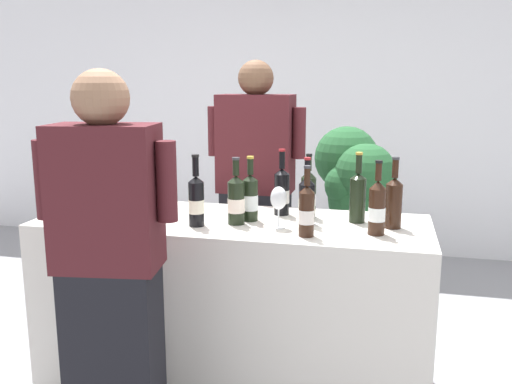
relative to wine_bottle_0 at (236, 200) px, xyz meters
name	(u,v)px	position (x,y,z in m)	size (l,w,h in m)	color
ground_plane	(234,383)	(-0.04, 0.07, -1.03)	(12.00, 12.00, 0.00)	gray
wall_back	(307,103)	(-0.04, 2.67, 0.37)	(8.00, 0.10, 2.80)	white
counter	(233,304)	(-0.04, 0.07, -0.57)	(1.97, 0.69, 0.91)	beige
wine_bottle_0	(236,200)	(0.00, 0.00, 0.00)	(0.08, 0.08, 0.33)	black
wine_bottle_1	(358,196)	(0.58, 0.17, 0.01)	(0.08, 0.08, 0.35)	black
wine_bottle_2	(196,200)	(-0.18, -0.08, 0.00)	(0.08, 0.08, 0.35)	black
wine_bottle_3	(307,201)	(0.34, 0.08, 0.00)	(0.08, 0.08, 0.33)	black
wine_bottle_4	(308,194)	(0.32, 0.22, 0.00)	(0.08, 0.08, 0.33)	black
wine_bottle_5	(149,200)	(-0.42, -0.10, 0.00)	(0.08, 0.08, 0.31)	black
wine_bottle_6	(307,211)	(0.37, -0.14, 0.00)	(0.07, 0.07, 0.32)	black
wine_bottle_7	(250,197)	(0.05, 0.08, 0.00)	(0.08, 0.08, 0.33)	black
wine_bottle_8	(394,201)	(0.75, 0.10, 0.01)	(0.08, 0.08, 0.34)	black
wine_bottle_9	(282,191)	(0.18, 0.24, 0.00)	(0.08, 0.08, 0.35)	black
wine_bottle_10	(129,196)	(-0.57, 0.01, -0.01)	(0.07, 0.07, 0.31)	black
wine_bottle_11	(377,207)	(0.67, -0.03, 0.00)	(0.08, 0.08, 0.34)	black
wine_glass	(279,199)	(0.22, -0.03, 0.02)	(0.08, 0.08, 0.20)	silver
ice_bucket	(87,195)	(-0.78, -0.04, 0.00)	(0.21, 0.21, 0.23)	silver
person_server	(256,205)	(-0.08, 0.73, -0.19)	(0.61, 0.25, 1.72)	black
person_guest	(111,281)	(-0.35, -0.62, -0.22)	(0.56, 0.30, 1.64)	black
potted_shrub	(358,188)	(0.52, 1.27, -0.16)	(0.58, 0.64, 1.29)	brown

